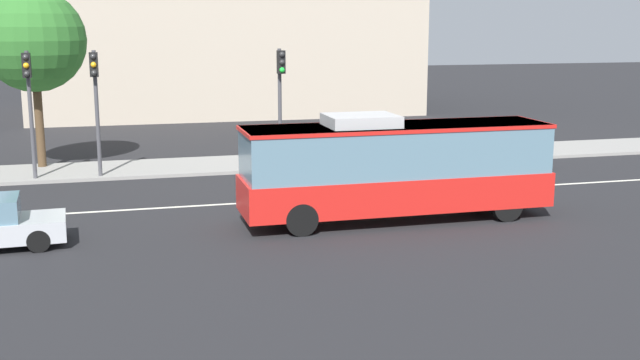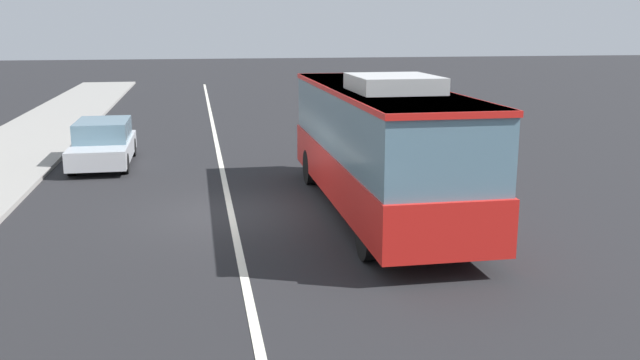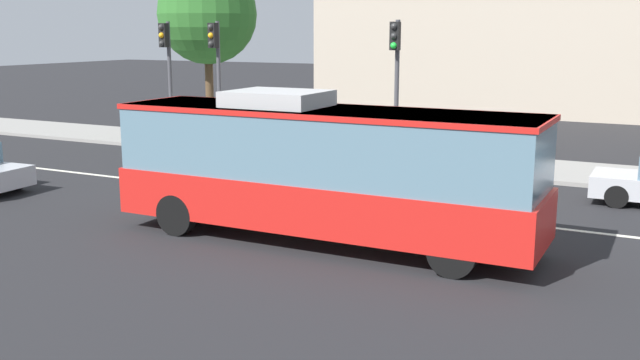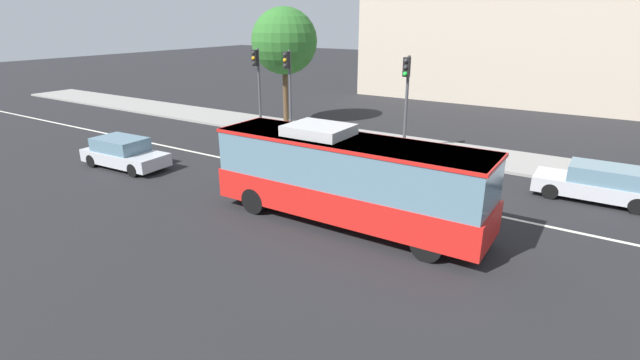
# 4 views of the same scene
# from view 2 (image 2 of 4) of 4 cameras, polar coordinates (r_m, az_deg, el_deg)

# --- Properties ---
(ground_plane) EXTENTS (160.00, 160.00, 0.00)m
(ground_plane) POSITION_cam_2_polar(r_m,az_deg,el_deg) (17.20, -7.41, -2.69)
(ground_plane) COLOR black
(lane_centre_line) EXTENTS (76.00, 0.16, 0.01)m
(lane_centre_line) POSITION_cam_2_polar(r_m,az_deg,el_deg) (17.20, -7.41, -2.67)
(lane_centre_line) COLOR silver
(lane_centre_line) RESTS_ON ground_plane
(transit_bus) EXTENTS (10.00, 2.51, 3.46)m
(transit_bus) POSITION_cam_2_polar(r_m,az_deg,el_deg) (16.73, 4.87, 3.28)
(transit_bus) COLOR red
(transit_bus) RESTS_ON ground_plane
(sedan_silver) EXTENTS (4.51, 1.84, 1.46)m
(sedan_silver) POSITION_cam_2_polar(r_m,az_deg,el_deg) (23.84, -17.54, 2.93)
(sedan_silver) COLOR #B7BABF
(sedan_silver) RESTS_ON ground_plane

